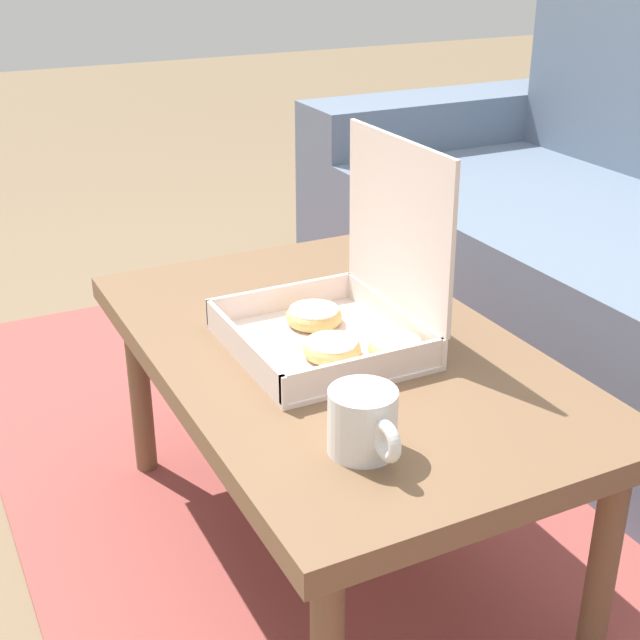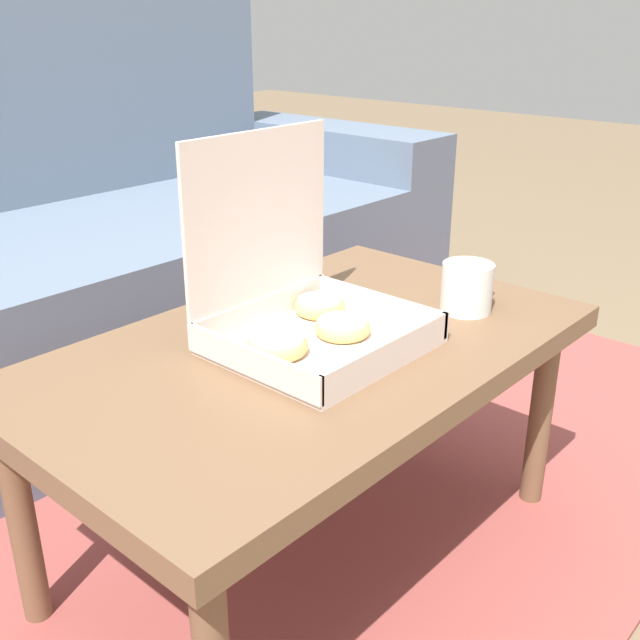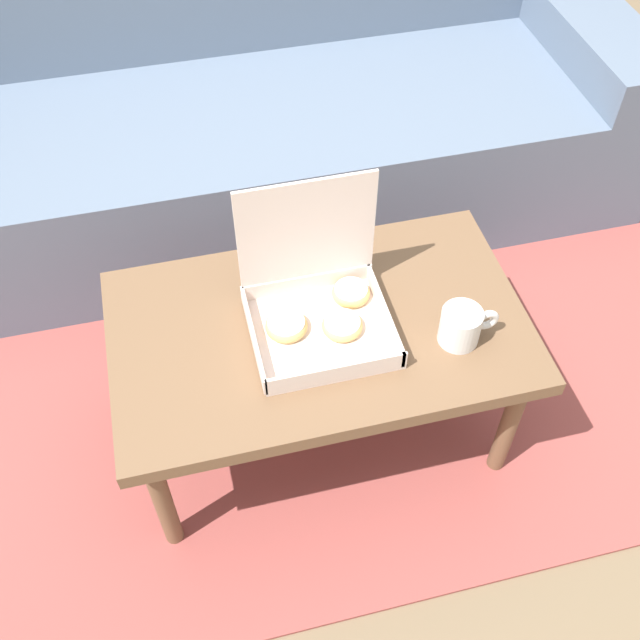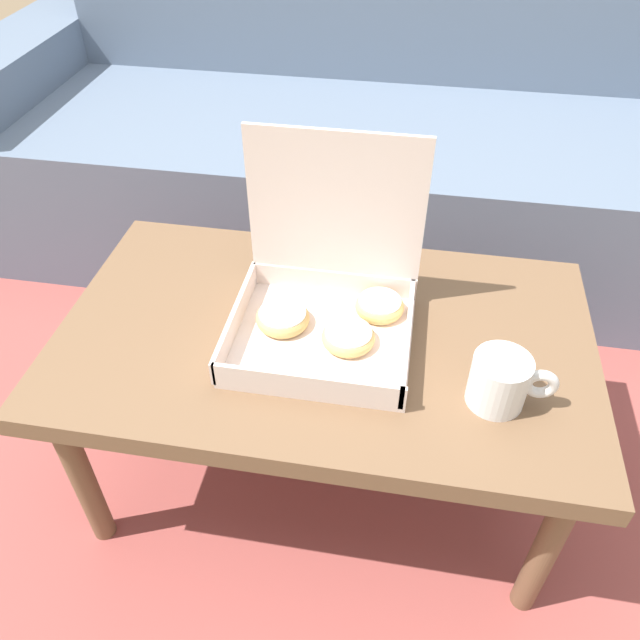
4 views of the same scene
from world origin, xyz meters
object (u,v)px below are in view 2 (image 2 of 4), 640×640
at_px(couch, 16,274).
at_px(coffee_table, 310,368).
at_px(coffee_mug, 468,287).
at_px(pastry_box, 302,305).

height_order(couch, coffee_table, couch).
bearing_deg(coffee_mug, couch, 104.85).
distance_m(couch, coffee_mug, 1.18).
relative_size(couch, coffee_mug, 18.39).
bearing_deg(coffee_table, couch, 90.00).
bearing_deg(coffee_mug, coffee_table, 159.08).
bearing_deg(couch, coffee_mug, -75.15).
height_order(coffee_table, coffee_mug, coffee_mug).
height_order(couch, pastry_box, couch).
xyz_separation_m(couch, coffee_mug, (0.30, -1.13, 0.16)).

